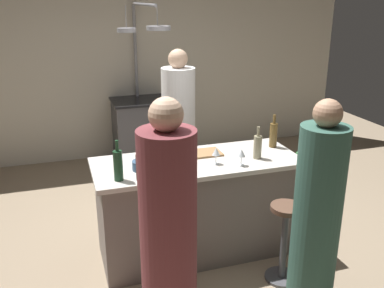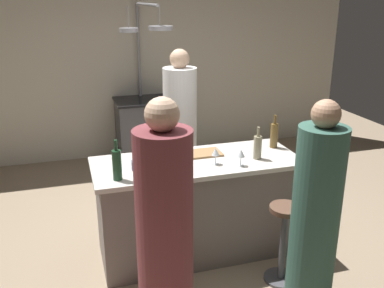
# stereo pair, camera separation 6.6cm
# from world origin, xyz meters

# --- Properties ---
(ground_plane) EXTENTS (9.00, 9.00, 0.00)m
(ground_plane) POSITION_xyz_m (0.00, 0.00, 0.00)
(ground_plane) COLOR gray
(back_wall) EXTENTS (6.40, 0.16, 2.60)m
(back_wall) POSITION_xyz_m (0.00, 2.85, 1.30)
(back_wall) COLOR beige
(back_wall) RESTS_ON ground_plane
(kitchen_island) EXTENTS (1.80, 0.72, 0.90)m
(kitchen_island) POSITION_xyz_m (0.00, 0.00, 0.45)
(kitchen_island) COLOR slate
(kitchen_island) RESTS_ON ground_plane
(stove_range) EXTENTS (0.80, 0.64, 0.89)m
(stove_range) POSITION_xyz_m (0.00, 2.45, 0.45)
(stove_range) COLOR #47474C
(stove_range) RESTS_ON ground_plane
(chef) EXTENTS (0.36, 0.36, 1.73)m
(chef) POSITION_xyz_m (0.15, 1.08, 0.80)
(chef) COLOR white
(chef) RESTS_ON ground_plane
(bar_stool_right) EXTENTS (0.28, 0.28, 0.68)m
(bar_stool_right) POSITION_xyz_m (0.54, -0.62, 0.38)
(bar_stool_right) COLOR #4C4C51
(bar_stool_right) RESTS_ON ground_plane
(guest_right) EXTENTS (0.34, 0.34, 1.62)m
(guest_right) POSITION_xyz_m (0.57, -0.97, 0.75)
(guest_right) COLOR #33594C
(guest_right) RESTS_ON ground_plane
(bar_stool_left) EXTENTS (0.28, 0.28, 0.68)m
(bar_stool_left) POSITION_xyz_m (-0.49, -0.62, 0.38)
(bar_stool_left) COLOR #4C4C51
(bar_stool_left) RESTS_ON ground_plane
(guest_left) EXTENTS (0.36, 0.36, 1.71)m
(guest_left) POSITION_xyz_m (-0.52, -0.99, 0.79)
(guest_left) COLOR brown
(guest_left) RESTS_ON ground_plane
(overhead_pot_rack) EXTENTS (0.59, 1.34, 2.17)m
(overhead_pot_rack) POSITION_xyz_m (-0.04, 2.05, 1.63)
(overhead_pot_rack) COLOR gray
(overhead_pot_rack) RESTS_ON ground_plane
(potted_plant) EXTENTS (0.36, 0.36, 0.52)m
(potted_plant) POSITION_xyz_m (1.74, 0.92, 0.30)
(potted_plant) COLOR brown
(potted_plant) RESTS_ON ground_plane
(cutting_board) EXTENTS (0.32, 0.22, 0.02)m
(cutting_board) POSITION_xyz_m (0.10, 0.13, 0.91)
(cutting_board) COLOR #997047
(cutting_board) RESTS_ON kitchen_island
(pepper_mill) EXTENTS (0.05, 0.05, 0.21)m
(pepper_mill) POSITION_xyz_m (-0.56, -0.26, 1.01)
(pepper_mill) COLOR #382319
(pepper_mill) RESTS_ON kitchen_island
(wine_bottle_white) EXTENTS (0.07, 0.07, 0.29)m
(wine_bottle_white) POSITION_xyz_m (0.52, -0.11, 1.01)
(wine_bottle_white) COLOR gray
(wine_bottle_white) RESTS_ON kitchen_island
(wine_bottle_amber) EXTENTS (0.07, 0.07, 0.31)m
(wine_bottle_amber) POSITION_xyz_m (0.79, 0.12, 1.02)
(wine_bottle_amber) COLOR brown
(wine_bottle_amber) RESTS_ON kitchen_island
(wine_bottle_green) EXTENTS (0.07, 0.07, 0.32)m
(wine_bottle_green) POSITION_xyz_m (-0.71, -0.21, 1.03)
(wine_bottle_green) COLOR #193D23
(wine_bottle_green) RESTS_ON kitchen_island
(wine_glass_near_right_guest) EXTENTS (0.07, 0.07, 0.15)m
(wine_glass_near_right_guest) POSITION_xyz_m (0.12, -0.13, 1.01)
(wine_glass_near_right_guest) COLOR silver
(wine_glass_near_right_guest) RESTS_ON kitchen_island
(wine_glass_by_chef) EXTENTS (0.07, 0.07, 0.15)m
(wine_glass_by_chef) POSITION_xyz_m (0.31, -0.22, 1.01)
(wine_glass_by_chef) COLOR silver
(wine_glass_by_chef) RESTS_ON kitchen_island
(mixing_bowl_steel) EXTENTS (0.17, 0.17, 0.07)m
(mixing_bowl_steel) POSITION_xyz_m (-0.34, 0.06, 0.94)
(mixing_bowl_steel) COLOR #B7B7BC
(mixing_bowl_steel) RESTS_ON kitchen_island
(mixing_bowl_wooden) EXTENTS (0.16, 0.16, 0.06)m
(mixing_bowl_wooden) POSITION_xyz_m (-0.22, -0.19, 0.93)
(mixing_bowl_wooden) COLOR brown
(mixing_bowl_wooden) RESTS_ON kitchen_island
(mixing_bowl_blue) EXTENTS (0.16, 0.16, 0.08)m
(mixing_bowl_blue) POSITION_xyz_m (-0.50, -0.06, 0.94)
(mixing_bowl_blue) COLOR #334C6B
(mixing_bowl_blue) RESTS_ON kitchen_island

